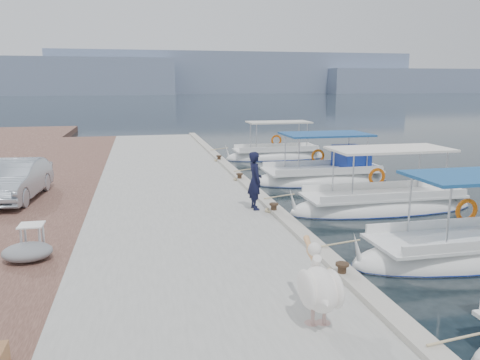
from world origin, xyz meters
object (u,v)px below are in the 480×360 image
(fishing_caique_b, at_px, (479,254))
(fishing_caique_c, at_px, (382,206))
(fishing_caique_e, at_px, (276,157))
(parked_car, at_px, (15,180))
(pelican, at_px, (319,287))
(fishing_caique_d, at_px, (323,177))
(fisherman, at_px, (255,181))

(fishing_caique_b, xyz_separation_m, fishing_caique_c, (-0.09, 4.87, 0.00))
(fishing_caique_e, bearing_deg, fishing_caique_c, -88.08)
(fishing_caique_c, relative_size, parked_car, 1.68)
(fishing_caique_b, bearing_deg, pelican, -151.20)
(fishing_caique_b, height_order, pelican, fishing_caique_b)
(fishing_caique_b, height_order, fishing_caique_e, same)
(fishing_caique_d, height_order, fishing_caique_e, same)
(fisherman, bearing_deg, fishing_caique_d, -41.65)
(fishing_caique_e, bearing_deg, fishing_caique_b, -88.34)
(fishing_caique_c, distance_m, fishing_caique_e, 11.97)
(fisherman, xyz_separation_m, parked_car, (-7.77, 2.97, -0.24))
(fishing_caique_d, relative_size, fishing_caique_e, 1.04)
(fishing_caique_d, bearing_deg, fishing_caique_e, 91.97)
(fishing_caique_e, bearing_deg, parked_car, -141.65)
(fishing_caique_d, distance_m, parked_car, 12.82)
(fishing_caique_b, relative_size, pelican, 4.32)
(fishing_caique_e, bearing_deg, fisherman, -109.44)
(fishing_caique_c, relative_size, fishing_caique_e, 1.13)
(fishing_caique_b, distance_m, fishing_caique_c, 4.87)
(fishing_caique_d, relative_size, fisherman, 3.48)
(fishing_caique_e, height_order, parked_car, fishing_caique_e)
(fishing_caique_b, relative_size, fisherman, 3.86)
(fishing_caique_b, distance_m, fishing_caique_d, 9.96)
(fishing_caique_c, bearing_deg, parked_car, 169.74)
(fishing_caique_b, xyz_separation_m, pelican, (-5.69, -3.13, 1.03))
(fishing_caique_c, bearing_deg, pelican, -125.02)
(fishing_caique_d, relative_size, pelican, 3.89)
(fishing_caique_c, height_order, pelican, fishing_caique_c)
(fishing_caique_d, height_order, pelican, fishing_caique_d)
(parked_car, bearing_deg, fishing_caique_b, -23.81)
(fishing_caique_b, bearing_deg, fishing_caique_c, 91.01)
(fishing_caique_e, bearing_deg, fishing_caique_d, -88.03)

